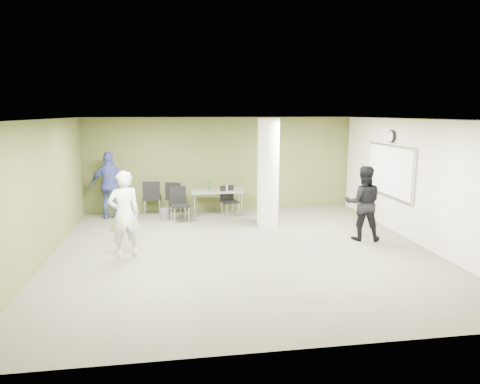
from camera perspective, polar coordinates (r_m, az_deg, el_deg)
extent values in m
plane|color=#585645|center=(9.33, 0.27, -7.76)|extent=(8.00, 8.00, 0.00)
plane|color=white|center=(8.86, 0.29, 9.70)|extent=(8.00, 8.00, 0.00)
cube|color=#4E5528|center=(12.92, -2.47, 3.73)|extent=(8.00, 2.80, 0.02)
cube|color=#4E5528|center=(9.27, -24.96, 0.04)|extent=(0.02, 8.00, 2.80)
cube|color=beige|center=(10.38, 22.65, 1.25)|extent=(0.02, 8.00, 2.80)
cylinder|color=silver|center=(11.12, 3.78, 2.61)|extent=(0.56, 0.56, 2.80)
cube|color=silver|center=(11.37, 19.28, 2.72)|extent=(0.04, 2.30, 1.30)
cube|color=white|center=(11.36, 19.17, 2.72)|extent=(0.02, 2.20, 1.20)
cylinder|color=black|center=(11.29, 19.54, 7.00)|extent=(0.05, 0.32, 0.32)
cylinder|color=white|center=(11.28, 19.41, 7.00)|extent=(0.02, 0.26, 0.26)
cube|color=gray|center=(12.37, -3.04, 0.10)|extent=(1.50, 0.67, 0.04)
cylinder|color=silver|center=(12.14, -6.08, -1.85)|extent=(0.04, 0.04, 0.67)
cylinder|color=silver|center=(12.26, 0.22, -1.68)|extent=(0.04, 0.04, 0.67)
cylinder|color=silver|center=(12.65, -6.16, -1.35)|extent=(0.04, 0.04, 0.67)
cylinder|color=silver|center=(12.76, -0.12, -1.18)|extent=(0.04, 0.04, 0.67)
cylinder|color=#1C5527|center=(12.48, -4.15, 0.85)|extent=(0.07, 0.07, 0.25)
cylinder|color=#B2B2B7|center=(12.31, -1.79, 0.57)|extent=(0.06, 0.06, 0.18)
cylinder|color=#4C4C4C|center=(12.04, -10.01, -2.94)|extent=(0.27, 0.27, 0.31)
cube|color=black|center=(12.66, -11.62, -0.79)|extent=(0.51, 0.51, 0.05)
cube|color=black|center=(12.39, -11.73, 0.24)|extent=(0.48, 0.05, 0.49)
cylinder|color=silver|center=(12.90, -10.61, -1.70)|extent=(0.02, 0.02, 0.47)
cylinder|color=silver|center=(12.93, -12.44, -1.74)|extent=(0.02, 0.02, 0.47)
cylinder|color=silver|center=(12.50, -10.69, -2.10)|extent=(0.02, 0.02, 0.47)
cylinder|color=silver|center=(12.53, -12.58, -2.14)|extent=(0.02, 0.02, 0.47)
cube|color=black|center=(12.65, -8.56, -0.79)|extent=(0.61, 0.61, 0.05)
cube|color=black|center=(12.40, -8.93, 0.19)|extent=(0.45, 0.19, 0.47)
cylinder|color=silver|center=(12.82, -7.39, -1.73)|extent=(0.02, 0.02, 0.45)
cylinder|color=silver|center=(12.94, -9.06, -1.66)|extent=(0.02, 0.02, 0.45)
cylinder|color=silver|center=(12.45, -7.97, -2.11)|extent=(0.02, 0.02, 0.45)
cylinder|color=silver|center=(12.58, -9.68, -2.03)|extent=(0.02, 0.02, 0.45)
cube|color=black|center=(11.67, -8.02, -1.78)|extent=(0.57, 0.57, 0.05)
cube|color=black|center=(11.82, -8.31, -0.36)|extent=(0.45, 0.14, 0.46)
cylinder|color=silver|center=(11.49, -8.69, -3.22)|extent=(0.02, 0.02, 0.44)
cylinder|color=silver|center=(11.59, -6.82, -3.06)|extent=(0.02, 0.02, 0.44)
cylinder|color=silver|center=(11.86, -9.13, -2.80)|extent=(0.02, 0.02, 0.44)
cylinder|color=silver|center=(11.95, -7.32, -2.65)|extent=(0.02, 0.02, 0.44)
cube|color=black|center=(12.21, -1.35, -1.31)|extent=(0.55, 0.55, 0.05)
cube|color=black|center=(12.34, -1.75, -0.07)|extent=(0.41, 0.17, 0.42)
cylinder|color=silver|center=(12.02, -1.74, -2.57)|extent=(0.02, 0.02, 0.41)
cylinder|color=silver|center=(12.18, -0.21, -2.40)|extent=(0.02, 0.02, 0.41)
cylinder|color=silver|center=(12.34, -2.46, -2.24)|extent=(0.02, 0.02, 0.41)
cylinder|color=silver|center=(12.49, -0.96, -2.07)|extent=(0.02, 0.02, 0.41)
imported|color=silver|center=(9.03, -15.19, -2.86)|extent=(0.77, 0.64, 1.79)
imported|color=black|center=(10.28, 16.10, -1.44)|extent=(1.00, 0.87, 1.74)
imported|color=#3B4592|center=(12.41, -16.90, 0.84)|extent=(1.11, 0.48, 1.87)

